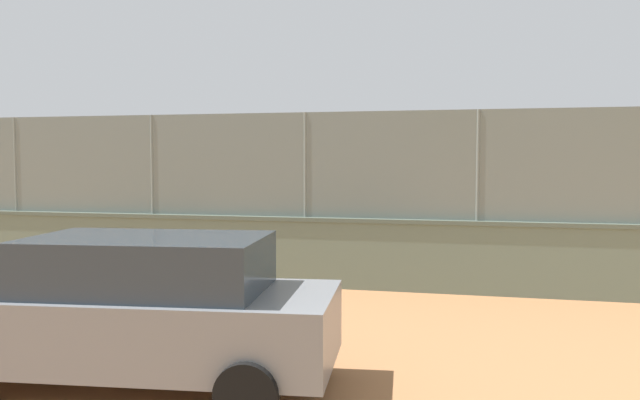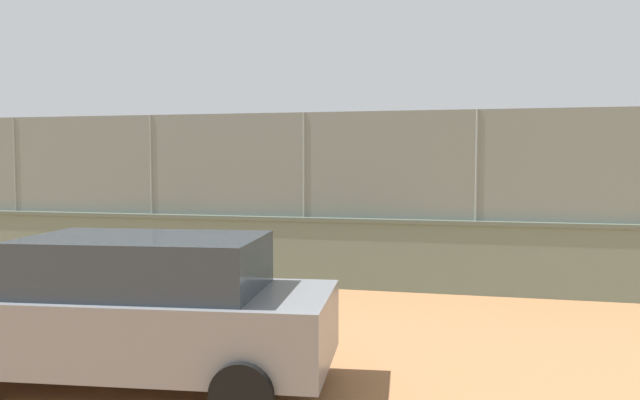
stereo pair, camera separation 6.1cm
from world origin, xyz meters
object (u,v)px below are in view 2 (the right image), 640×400
object	(u,v)px
player_near_wall_returning	(486,203)
sports_ball	(467,192)
player_foreground_swinging	(250,213)
parked_car_grey	(131,309)

from	to	relation	value
player_near_wall_returning	sports_ball	world-z (taller)	player_near_wall_returning
player_near_wall_returning	player_foreground_swinging	bearing A→B (deg)	36.85
player_near_wall_returning	player_foreground_swinging	xyz separation A→B (m)	(6.99, 5.24, -0.11)
player_near_wall_returning	sports_ball	distance (m)	1.66
player_foreground_swinging	sports_ball	xyz separation A→B (m)	(-6.38, -3.75, 0.55)
player_foreground_swinging	sports_ball	size ratio (longest dim) A/B	14.78
player_foreground_swinging	player_near_wall_returning	bearing A→B (deg)	-143.15
sports_ball	parked_car_grey	distance (m)	16.59
sports_ball	parked_car_grey	bearing A→B (deg)	80.43
player_foreground_swinging	sports_ball	distance (m)	7.43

